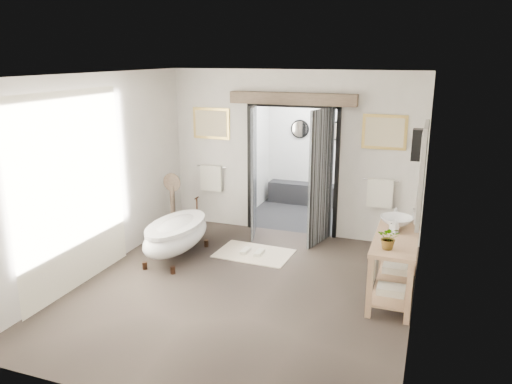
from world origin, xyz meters
TOP-DOWN VIEW (x-y plane):
  - ground_plane at (0.00, 0.00)m, footprint 5.00×5.00m
  - room_shell at (-0.04, -0.11)m, footprint 4.52×5.02m
  - shower_room at (0.00, 3.99)m, footprint 2.22×2.01m
  - back_wall_dressing at (0.00, 2.32)m, footprint 3.82×0.79m
  - clawfoot_tub at (-1.39, 0.72)m, footprint 0.73×1.63m
  - vanity at (1.95, 0.57)m, footprint 0.57×1.60m
  - pedestal_mirror at (-1.96, 1.65)m, footprint 0.34×0.22m
  - rug at (-0.28, 1.27)m, footprint 1.24×0.86m
  - slippers at (-0.30, 1.26)m, footprint 0.35×0.27m
  - basin at (1.94, 0.89)m, footprint 0.57×0.57m
  - plant at (1.92, 0.05)m, footprint 0.27×0.23m
  - soap_bottle_a at (1.93, 0.63)m, footprint 0.12×0.12m
  - soap_bottle_b at (1.90, 1.22)m, footprint 0.16×0.16m

SIDE VIEW (x-z plane):
  - ground_plane at x=0.00m, z-range 0.00..0.00m
  - rug at x=-0.28m, z-range 0.00..0.01m
  - slippers at x=-0.30m, z-range 0.01..0.07m
  - clawfoot_tub at x=-1.39m, z-range -0.01..0.79m
  - pedestal_mirror at x=-1.96m, z-range -0.08..1.06m
  - vanity at x=1.95m, z-range 0.08..0.93m
  - shower_room at x=0.00m, z-range -0.35..2.16m
  - basin at x=1.94m, z-range 0.85..1.00m
  - soap_bottle_b at x=1.90m, z-range 0.85..1.03m
  - soap_bottle_a at x=1.93m, z-range 0.85..1.06m
  - plant at x=1.92m, z-range 0.85..1.14m
  - back_wall_dressing at x=0.00m, z-range 0.30..2.82m
  - room_shell at x=-0.04m, z-range 0.40..3.31m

